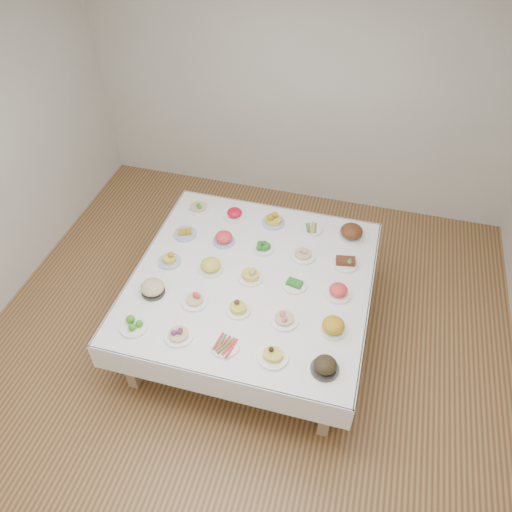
% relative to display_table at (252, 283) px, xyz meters
% --- Properties ---
extents(room_envelope, '(5.02, 5.02, 2.81)m').
position_rel_display_table_xyz_m(room_envelope, '(-0.03, -0.22, 1.15)').
color(room_envelope, olive).
rests_on(room_envelope, ground).
extents(display_table, '(2.08, 2.08, 0.75)m').
position_rel_display_table_xyz_m(display_table, '(0.00, 0.00, 0.00)').
color(display_table, white).
rests_on(display_table, ground).
extents(dish_0, '(0.22, 0.22, 0.10)m').
position_rel_display_table_xyz_m(dish_0, '(-0.76, -0.77, 0.12)').
color(dish_0, white).
rests_on(dish_0, display_table).
extents(dish_1, '(0.22, 0.22, 0.12)m').
position_rel_display_table_xyz_m(dish_1, '(-0.38, -0.76, 0.12)').
color(dish_1, white).
rests_on(dish_1, display_table).
extents(dish_2, '(0.24, 0.22, 0.06)m').
position_rel_display_table_xyz_m(dish_2, '(-0.00, -0.76, 0.10)').
color(dish_2, white).
rests_on(dish_2, display_table).
extents(dish_3, '(0.23, 0.23, 0.12)m').
position_rel_display_table_xyz_m(dish_3, '(0.38, -0.76, 0.12)').
color(dish_3, white).
rests_on(dish_3, display_table).
extents(dish_4, '(0.21, 0.21, 0.12)m').
position_rel_display_table_xyz_m(dish_4, '(0.78, -0.76, 0.13)').
color(dish_4, '#2F2D2A').
rests_on(dish_4, display_table).
extents(dish_5, '(0.22, 0.22, 0.13)m').
position_rel_display_table_xyz_m(dish_5, '(-0.76, -0.39, 0.13)').
color(dish_5, '#2F2D2A').
rests_on(dish_5, display_table).
extents(dish_6, '(0.22, 0.22, 0.12)m').
position_rel_display_table_xyz_m(dish_6, '(-0.38, -0.39, 0.12)').
color(dish_6, white).
rests_on(dish_6, display_table).
extents(dish_7, '(0.20, 0.20, 0.11)m').
position_rel_display_table_xyz_m(dish_7, '(-0.00, -0.39, 0.12)').
color(dish_7, white).
rests_on(dish_7, display_table).
extents(dish_8, '(0.22, 0.22, 0.12)m').
position_rel_display_table_xyz_m(dish_8, '(0.38, -0.39, 0.12)').
color(dish_8, white).
rests_on(dish_8, display_table).
extents(dish_9, '(0.21, 0.21, 0.12)m').
position_rel_display_table_xyz_m(dish_9, '(0.77, -0.38, 0.13)').
color(dish_9, white).
rests_on(dish_9, display_table).
extents(dish_10, '(0.20, 0.20, 0.11)m').
position_rel_display_table_xyz_m(dish_10, '(-0.77, -0.01, 0.12)').
color(dish_10, '#4C66B2').
rests_on(dish_10, display_table).
extents(dish_11, '(0.23, 0.23, 0.14)m').
position_rel_display_table_xyz_m(dish_11, '(-0.37, 0.00, 0.13)').
color(dish_11, white).
rests_on(dish_11, display_table).
extents(dish_12, '(0.22, 0.22, 0.12)m').
position_rel_display_table_xyz_m(dish_12, '(-0.01, -0.01, 0.12)').
color(dish_12, white).
rests_on(dish_12, display_table).
extents(dish_13, '(0.21, 0.21, 0.09)m').
position_rel_display_table_xyz_m(dish_13, '(0.38, 0.01, 0.10)').
color(dish_13, white).
rests_on(dish_13, display_table).
extents(dish_14, '(0.22, 0.22, 0.12)m').
position_rel_display_table_xyz_m(dish_14, '(0.76, 0.01, 0.12)').
color(dish_14, white).
rests_on(dish_14, display_table).
extents(dish_15, '(0.21, 0.21, 0.09)m').
position_rel_display_table_xyz_m(dish_15, '(-0.76, 0.38, 0.10)').
color(dish_15, '#4C66B2').
rests_on(dish_15, display_table).
extents(dish_16, '(0.21, 0.21, 0.11)m').
position_rel_display_table_xyz_m(dish_16, '(-0.38, 0.38, 0.12)').
color(dish_16, '#4C66B2').
rests_on(dish_16, display_table).
extents(dish_17, '(0.20, 0.20, 0.08)m').
position_rel_display_table_xyz_m(dish_17, '(0.00, 0.38, 0.10)').
color(dish_17, white).
rests_on(dish_17, display_table).
extents(dish_18, '(0.23, 0.23, 0.11)m').
position_rel_display_table_xyz_m(dish_18, '(0.38, 0.38, 0.12)').
color(dish_18, white).
rests_on(dish_18, display_table).
extents(dish_19, '(0.23, 0.23, 0.11)m').
position_rel_display_table_xyz_m(dish_19, '(0.77, 0.38, 0.12)').
color(dish_19, white).
rests_on(dish_19, display_table).
extents(dish_20, '(0.21, 0.21, 0.12)m').
position_rel_display_table_xyz_m(dish_20, '(-0.77, 0.77, 0.12)').
color(dish_20, white).
rests_on(dish_20, display_table).
extents(dish_21, '(0.22, 0.22, 0.13)m').
position_rel_display_table_xyz_m(dish_21, '(-0.39, 0.76, 0.13)').
color(dish_21, white).
rests_on(dish_21, display_table).
extents(dish_22, '(0.24, 0.23, 0.14)m').
position_rel_display_table_xyz_m(dish_22, '(0.01, 0.76, 0.14)').
color(dish_22, '#4C66B2').
rests_on(dish_22, display_table).
extents(dish_23, '(0.20, 0.20, 0.05)m').
position_rel_display_table_xyz_m(dish_23, '(0.39, 0.76, 0.09)').
color(dish_23, white).
rests_on(dish_23, display_table).
extents(dish_24, '(0.25, 0.25, 0.15)m').
position_rel_display_table_xyz_m(dish_24, '(0.77, 0.76, 0.14)').
color(dish_24, white).
rests_on(dish_24, display_table).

